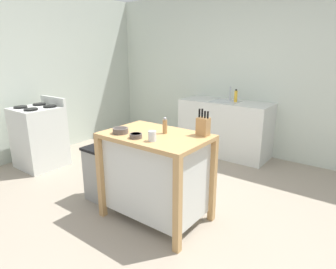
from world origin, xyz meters
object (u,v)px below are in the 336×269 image
at_px(knife_block, 203,126).
at_px(sink_faucet, 230,93).
at_px(drinking_cup, 152,136).
at_px(stove, 39,137).
at_px(kitchen_island, 156,172).
at_px(bottle_spray_cleaner, 236,96).
at_px(bowl_ceramic_wide, 136,136).
at_px(pepper_grinder, 165,126).
at_px(trash_bin, 101,174).
at_px(bowl_stoneware_deep, 120,130).

height_order(knife_block, sink_faucet, knife_block).
distance_m(knife_block, sink_faucet, 2.20).
relative_size(drinking_cup, stove, 0.09).
xyz_separation_m(kitchen_island, bottle_spray_cleaner, (-0.17, 2.22, 0.48)).
distance_m(kitchen_island, bottle_spray_cleaner, 2.27).
height_order(kitchen_island, bowl_ceramic_wide, bowl_ceramic_wide).
bearing_deg(pepper_grinder, stove, -179.77).
height_order(knife_block, trash_bin, knife_block).
bearing_deg(trash_bin, bottle_spray_cleaner, 76.00).
xyz_separation_m(pepper_grinder, trash_bin, (-0.80, -0.15, -0.66)).
bearing_deg(drinking_cup, knife_block, 57.19).
xyz_separation_m(sink_faucet, stove, (-1.94, -2.25, -0.54)).
distance_m(bowl_stoneware_deep, stove, 2.04).
height_order(bowl_stoneware_deep, drinking_cup, drinking_cup).
xyz_separation_m(bowl_stoneware_deep, bottle_spray_cleaner, (0.12, 2.39, 0.05)).
xyz_separation_m(bowl_ceramic_wide, bottle_spray_cleaner, (-0.11, 2.42, 0.06)).
relative_size(trash_bin, sink_faucet, 2.86).
height_order(kitchen_island, sink_faucet, sink_faucet).
distance_m(trash_bin, bottle_spray_cleaner, 2.45).
distance_m(bowl_ceramic_wide, pepper_grinder, 0.31).
xyz_separation_m(drinking_cup, trash_bin, (-0.86, 0.11, -0.63)).
height_order(bowl_ceramic_wide, stove, stove).
xyz_separation_m(trash_bin, stove, (-1.52, 0.14, 0.14)).
bearing_deg(bowl_stoneware_deep, trash_bin, 166.98).
xyz_separation_m(kitchen_island, knife_block, (0.38, 0.23, 0.49)).
height_order(pepper_grinder, sink_faucet, sink_faucet).
bearing_deg(bowl_ceramic_wide, sink_faucet, 95.76).
xyz_separation_m(pepper_grinder, bottle_spray_cleaner, (-0.23, 2.14, 0.01)).
height_order(kitchen_island, trash_bin, kitchen_island).
bearing_deg(bowl_stoneware_deep, knife_block, 31.44).
relative_size(pepper_grinder, trash_bin, 0.26).
xyz_separation_m(trash_bin, sink_faucet, (0.43, 2.39, 0.68)).
bearing_deg(pepper_grinder, trash_bin, -169.49).
xyz_separation_m(knife_block, bowl_stoneware_deep, (-0.67, -0.41, -0.06)).
bearing_deg(pepper_grinder, drinking_cup, -77.30).
distance_m(knife_block, stove, 2.70).
relative_size(bowl_ceramic_wide, sink_faucet, 0.52).
bearing_deg(drinking_cup, trash_bin, 172.55).
bearing_deg(bowl_stoneware_deep, drinking_cup, -0.98).
bearing_deg(sink_faucet, trash_bin, -100.09).
xyz_separation_m(bowl_stoneware_deep, bowl_ceramic_wide, (0.23, -0.03, -0.01)).
xyz_separation_m(drinking_cup, pepper_grinder, (-0.06, 0.26, 0.03)).
xyz_separation_m(pepper_grinder, sink_faucet, (-0.37, 2.24, 0.02)).
height_order(drinking_cup, trash_bin, drinking_cup).
height_order(bowl_stoneware_deep, stove, stove).
distance_m(bowl_stoneware_deep, bottle_spray_cleaner, 2.40).
height_order(drinking_cup, bottle_spray_cleaner, bottle_spray_cleaner).
bearing_deg(bottle_spray_cleaner, kitchen_island, -85.54).
bearing_deg(bowl_ceramic_wide, stove, 172.95).
bearing_deg(bowl_ceramic_wide, trash_bin, 168.96).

